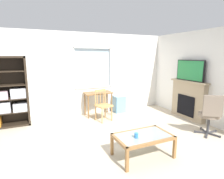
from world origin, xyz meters
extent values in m
cube|color=beige|center=(0.00, 0.00, -0.01)|extent=(6.52, 5.50, 0.02)
cube|color=silver|center=(0.00, 2.25, 0.42)|extent=(5.52, 0.12, 0.83)
cube|color=silver|center=(0.00, 2.25, 2.35)|extent=(5.52, 0.12, 0.45)
cube|color=silver|center=(-1.56, 2.25, 1.48)|extent=(2.41, 0.12, 1.29)
cube|color=silver|center=(1.81, 2.25, 1.48)|extent=(1.91, 0.12, 1.29)
cube|color=silver|center=(0.25, 2.26, 1.48)|extent=(1.20, 0.02, 1.29)
cube|color=white|center=(0.25, 2.19, 0.85)|extent=(1.26, 0.06, 0.03)
cube|color=white|center=(0.25, 2.19, 2.11)|extent=(1.26, 0.06, 0.03)
cube|color=white|center=(-0.35, 2.19, 1.48)|extent=(0.03, 0.06, 1.29)
cube|color=white|center=(0.85, 2.19, 1.48)|extent=(0.03, 0.06, 1.29)
cube|color=silver|center=(2.82, 0.00, 1.28)|extent=(0.12, 4.70, 2.57)
cube|color=#2D2319|center=(-1.70, 2.00, 0.93)|extent=(0.05, 0.38, 1.86)
cube|color=#2D2319|center=(-2.12, 2.00, 1.83)|extent=(0.90, 0.38, 0.05)
cube|color=#2D2319|center=(-2.12, 2.00, 0.03)|extent=(0.90, 0.38, 0.05)
cube|color=#2D2319|center=(-2.12, 2.18, 0.93)|extent=(0.90, 0.02, 1.86)
cube|color=#2D2319|center=(-2.12, 2.00, 0.39)|extent=(0.85, 0.36, 0.02)
cube|color=#2D2319|center=(-2.12, 2.00, 0.75)|extent=(0.85, 0.36, 0.02)
cube|color=#2D2319|center=(-2.12, 2.00, 1.11)|extent=(0.85, 0.36, 0.02)
cube|color=#2D2319|center=(-2.12, 2.00, 1.47)|extent=(0.85, 0.36, 0.02)
cube|color=#B2B2BC|center=(-2.31, 1.99, 0.54)|extent=(0.37, 0.29, 0.28)
cube|color=silver|center=(-1.90, 1.99, 0.51)|extent=(0.34, 0.33, 0.21)
cube|color=beige|center=(-2.34, 1.99, 0.87)|extent=(0.36, 0.29, 0.21)
cube|color=silver|center=(-1.92, 1.99, 0.89)|extent=(0.36, 0.28, 0.26)
cube|color=orange|center=(-2.39, 1.98, 0.18)|extent=(0.03, 0.29, 0.27)
cube|color=brown|center=(0.31, 1.90, 0.72)|extent=(0.87, 0.47, 0.03)
cylinder|color=brown|center=(-0.08, 1.71, 0.35)|extent=(0.04, 0.04, 0.71)
cylinder|color=brown|center=(0.69, 1.71, 0.35)|extent=(0.04, 0.04, 0.71)
cylinder|color=brown|center=(-0.08, 2.09, 0.35)|extent=(0.04, 0.04, 0.71)
cylinder|color=brown|center=(0.69, 2.09, 0.35)|extent=(0.04, 0.04, 0.71)
cube|color=tan|center=(0.27, 1.35, 0.45)|extent=(0.50, 0.49, 0.04)
cylinder|color=tan|center=(0.14, 1.15, 0.22)|extent=(0.04, 0.04, 0.43)
cylinder|color=tan|center=(0.47, 1.24, 0.22)|extent=(0.04, 0.04, 0.43)
cylinder|color=tan|center=(0.07, 1.46, 0.22)|extent=(0.04, 0.04, 0.43)
cylinder|color=tan|center=(0.40, 1.55, 0.22)|extent=(0.04, 0.04, 0.43)
cylinder|color=tan|center=(0.07, 1.46, 0.68)|extent=(0.04, 0.04, 0.45)
cylinder|color=tan|center=(0.40, 1.55, 0.68)|extent=(0.04, 0.04, 0.45)
cube|color=tan|center=(0.23, 1.51, 0.87)|extent=(0.36, 0.12, 0.06)
cylinder|color=tan|center=(0.13, 1.48, 0.65)|extent=(0.02, 0.02, 0.35)
cylinder|color=tan|center=(0.23, 1.51, 0.65)|extent=(0.02, 0.02, 0.35)
cylinder|color=tan|center=(0.33, 1.53, 0.65)|extent=(0.02, 0.02, 0.35)
cube|color=#72ADDB|center=(1.05, 1.95, 0.27)|extent=(0.35, 0.40, 0.55)
cube|color=tan|center=(2.67, 0.52, 0.55)|extent=(0.18, 1.15, 1.10)
cube|color=black|center=(2.57, 0.52, 0.40)|extent=(0.03, 0.63, 0.61)
cube|color=tan|center=(2.65, 0.52, 1.12)|extent=(0.26, 1.25, 0.04)
cube|color=black|center=(2.65, 0.52, 1.44)|extent=(0.05, 0.97, 0.61)
cube|color=#237F3D|center=(2.62, 0.52, 1.44)|extent=(0.01, 0.92, 0.56)
cylinder|color=#7A6B5B|center=(2.21, -0.56, 0.48)|extent=(0.48, 0.48, 0.09)
cube|color=#7A6B5B|center=(2.07, -0.73, 0.76)|extent=(0.36, 0.31, 0.48)
cylinder|color=#38383D|center=(2.21, -0.56, 0.24)|extent=(0.06, 0.06, 0.42)
cube|color=#38383D|center=(2.10, -0.47, 0.03)|extent=(0.24, 0.20, 0.03)
cylinder|color=#38383D|center=(1.99, -0.38, 0.03)|extent=(0.05, 0.05, 0.05)
cube|color=#38383D|center=(2.09, -0.63, 0.03)|extent=(0.25, 0.18, 0.03)
cylinder|color=#38383D|center=(1.98, -0.71, 0.03)|extent=(0.05, 0.05, 0.05)
cube|color=#38383D|center=(2.25, -0.69, 0.03)|extent=(0.11, 0.28, 0.03)
cylinder|color=#38383D|center=(2.28, -0.83, 0.03)|extent=(0.05, 0.05, 0.05)
cube|color=#38383D|center=(2.35, -0.56, 0.03)|extent=(0.28, 0.05, 0.03)
cylinder|color=#38383D|center=(2.49, -0.57, 0.03)|extent=(0.05, 0.05, 0.05)
cube|color=#38383D|center=(2.26, -0.43, 0.03)|extent=(0.13, 0.27, 0.03)
cylinder|color=#38383D|center=(2.31, -0.29, 0.03)|extent=(0.05, 0.05, 0.05)
cube|color=#8C9E99|center=(0.21, -0.75, 0.41)|extent=(0.95, 0.54, 0.02)
cube|color=olive|center=(0.21, -1.05, 0.40)|extent=(1.05, 0.05, 0.05)
cube|color=olive|center=(0.21, -0.46, 0.40)|extent=(1.05, 0.05, 0.05)
cube|color=olive|center=(-0.29, -0.75, 0.40)|extent=(0.05, 0.64, 0.05)
cube|color=olive|center=(0.71, -0.75, 0.40)|extent=(0.05, 0.64, 0.05)
cube|color=olive|center=(-0.29, -1.05, 0.19)|extent=(0.05, 0.05, 0.37)
cube|color=olive|center=(0.71, -1.05, 0.19)|extent=(0.05, 0.05, 0.37)
cube|color=olive|center=(-0.29, -0.46, 0.19)|extent=(0.05, 0.05, 0.37)
cube|color=olive|center=(0.71, -0.46, 0.19)|extent=(0.05, 0.05, 0.37)
cylinder|color=#337FD6|center=(0.04, -0.79, 0.47)|extent=(0.07, 0.07, 0.09)
camera|label=1|loc=(-1.63, -3.43, 1.87)|focal=29.63mm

